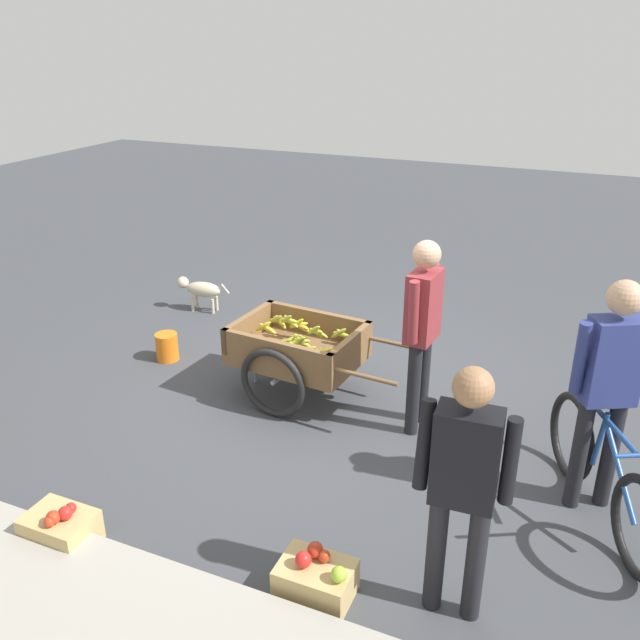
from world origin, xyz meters
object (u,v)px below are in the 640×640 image
(bicycle, at_px, (603,475))
(dog, at_px, (201,289))
(apple_crate, at_px, (61,528))
(fruit_cart, at_px, (298,351))
(cyclist_person, at_px, (610,377))
(vendor_person, at_px, (423,320))
(bystander_person, at_px, (464,476))
(mixed_fruit_crate, at_px, (316,578))
(plastic_bucket, at_px, (167,347))

(bicycle, height_order, dog, bicycle)
(bicycle, xyz_separation_m, apple_crate, (3.19, 1.65, -0.23))
(fruit_cart, relative_size, cyclist_person, 1.02)
(apple_crate, bearing_deg, vendor_person, -127.21)
(dog, xyz_separation_m, bystander_person, (-3.78, 3.28, 0.67))
(vendor_person, distance_m, apple_crate, 3.00)
(fruit_cart, relative_size, dog, 2.54)
(cyclist_person, height_order, mixed_fruit_crate, cyclist_person)
(dog, xyz_separation_m, plastic_bucket, (-0.39, 1.25, -0.13))
(fruit_cart, bearing_deg, plastic_bucket, -3.99)
(fruit_cart, height_order, bicycle, bicycle)
(bicycle, relative_size, apple_crate, 3.41)
(fruit_cart, distance_m, bicycle, 2.70)
(apple_crate, bearing_deg, dog, -70.56)
(fruit_cart, distance_m, bystander_person, 2.72)
(dog, distance_m, mixed_fruit_crate, 4.61)
(bicycle, bearing_deg, cyclist_person, -62.47)
(bystander_person, bearing_deg, mixed_fruit_crate, 15.46)
(apple_crate, xyz_separation_m, mixed_fruit_crate, (-1.70, -0.26, 0.00))
(bystander_person, bearing_deg, vendor_person, -68.37)
(bicycle, xyz_separation_m, dog, (4.51, -2.10, -0.08))
(mixed_fruit_crate, bearing_deg, plastic_bucket, -40.36)
(dog, height_order, mixed_fruit_crate, dog)
(fruit_cart, bearing_deg, bicycle, 164.15)
(fruit_cart, xyz_separation_m, mixed_fruit_crate, (-1.10, 2.13, -0.31))
(cyclist_person, height_order, plastic_bucket, cyclist_person)
(bicycle, bearing_deg, dog, -24.92)
(cyclist_person, relative_size, plastic_bucket, 5.96)
(bicycle, height_order, mixed_fruit_crate, bicycle)
(vendor_person, distance_m, bystander_person, 1.96)
(vendor_person, height_order, dog, vendor_person)
(fruit_cart, xyz_separation_m, cyclist_person, (-2.52, 0.60, 0.58))
(fruit_cart, distance_m, vendor_person, 1.27)
(dog, bearing_deg, fruit_cart, 144.66)
(bystander_person, bearing_deg, plastic_bucket, -30.86)
(apple_crate, bearing_deg, plastic_bucket, -69.53)
(vendor_person, relative_size, dog, 2.43)
(vendor_person, height_order, bicycle, vendor_person)
(cyclist_person, height_order, apple_crate, cyclist_person)
(bicycle, distance_m, cyclist_person, 0.68)
(cyclist_person, bearing_deg, bystander_person, 63.20)
(cyclist_person, bearing_deg, fruit_cart, -13.41)
(dog, distance_m, apple_crate, 3.97)
(dog, bearing_deg, plastic_bucket, 107.34)
(bystander_person, bearing_deg, bicycle, -121.89)
(bicycle, height_order, plastic_bucket, bicycle)
(dog, distance_m, plastic_bucket, 1.32)
(plastic_bucket, bearing_deg, cyclist_person, 170.08)
(fruit_cart, bearing_deg, mixed_fruit_crate, 117.38)
(bicycle, height_order, cyclist_person, cyclist_person)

